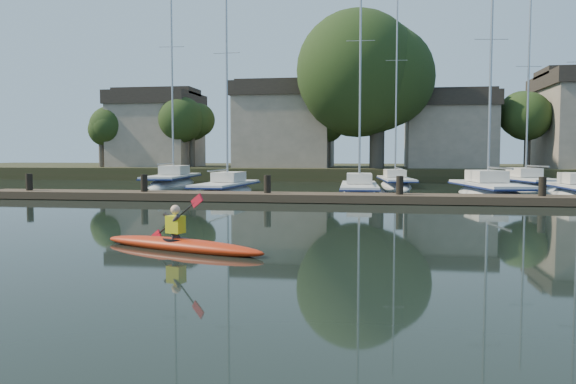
# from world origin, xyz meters

# --- Properties ---
(ground) EXTENTS (160.00, 160.00, 0.00)m
(ground) POSITION_xyz_m (0.00, 0.00, 0.00)
(ground) COLOR black
(ground) RESTS_ON ground
(kayak) EXTENTS (4.41, 2.08, 1.43)m
(kayak) POSITION_xyz_m (-2.46, 0.79, 0.17)
(kayak) COLOR #BC340E
(kayak) RESTS_ON ground
(dock) EXTENTS (34.00, 2.00, 1.80)m
(dock) POSITION_xyz_m (0.00, 14.00, 0.20)
(dock) COLOR #4E3B2C
(dock) RESTS_ON ground
(sailboat_1) EXTENTS (2.59, 8.29, 13.36)m
(sailboat_1) POSITION_xyz_m (-6.29, 18.89, -0.18)
(sailboat_1) COLOR silver
(sailboat_1) RESTS_ON ground
(sailboat_2) EXTENTS (2.30, 8.52, 13.98)m
(sailboat_2) POSITION_xyz_m (1.08, 18.64, -0.17)
(sailboat_2) COLOR silver
(sailboat_2) RESTS_ON ground
(sailboat_3) EXTENTS (3.63, 8.97, 14.06)m
(sailboat_3) POSITION_xyz_m (7.81, 19.12, -0.21)
(sailboat_3) COLOR silver
(sailboat_3) RESTS_ON ground
(sailboat_5) EXTENTS (3.22, 10.19, 16.60)m
(sailboat_5) POSITION_xyz_m (-12.26, 26.45, -0.21)
(sailboat_5) COLOR silver
(sailboat_5) RESTS_ON ground
(sailboat_6) EXTENTS (2.74, 9.27, 14.52)m
(sailboat_6) POSITION_xyz_m (3.27, 27.44, -0.17)
(sailboat_6) COLOR silver
(sailboat_6) RESTS_ON ground
(sailboat_7) EXTENTS (3.67, 8.65, 13.53)m
(sailboat_7) POSITION_xyz_m (11.61, 26.82, -0.20)
(sailboat_7) COLOR silver
(sailboat_7) RESTS_ON ground
(shore) EXTENTS (90.00, 25.25, 12.75)m
(shore) POSITION_xyz_m (1.61, 40.29, 3.23)
(shore) COLOR #292F17
(shore) RESTS_ON ground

